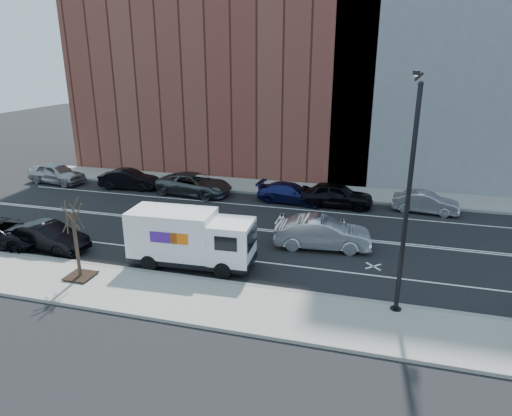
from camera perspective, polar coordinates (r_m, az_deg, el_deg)
The scene contains 20 objects.
ground at distance 27.03m, azimuth 1.89°, elevation -2.87°, with size 120.00×120.00×0.00m, color black.
sidewalk_near at distance 19.40m, azimuth -4.45°, elevation -11.87°, with size 44.00×3.60×0.15m, color gray.
sidewalk_far at distance 35.17m, azimuth 5.31°, elevation 2.33°, with size 44.00×3.60×0.15m, color gray.
curb_near at distance 20.88m, azimuth -2.75°, elevation -9.45°, with size 44.00×0.25×0.17m, color gray.
curb_far at distance 33.47m, azimuth 4.74°, elevation 1.51°, with size 44.00×0.25×0.17m, color gray.
road_markings at distance 27.03m, azimuth 1.89°, elevation -2.86°, with size 40.00×8.60×0.01m, color white, non-canonical shape.
bldg_brick at distance 42.41m, azimuth -3.79°, elevation 20.08°, with size 26.00×10.00×22.00m, color brown.
bldg_concrete at distance 40.64m, azimuth 26.06°, elevation 21.27°, with size 20.00×10.00×26.00m, color slate.
streetlight at distance 18.23m, azimuth 18.50°, elevation 2.30°, with size 0.44×4.02×9.34m.
street_tree at distance 22.26m, azimuth -21.45°, elevation -5.06°, with size 1.20×1.20×3.75m.
fedex_van at distance 22.37m, azimuth -8.25°, elevation -3.72°, with size 6.24×2.42×2.81m.
far_parked_a at distance 40.22m, azimuth -23.65°, elevation 4.01°, with size 1.95×4.84×1.65m, color #9E9DA2.
far_parked_b at distance 36.65m, azimuth -15.58°, elevation 3.47°, with size 1.58×4.53×1.49m, color black.
far_parked_c at distance 34.13m, azimuth -7.72°, elevation 2.98°, with size 2.62×5.68×1.58m, color #46494D.
far_parked_d at distance 32.11m, azimuth 4.34°, elevation 1.89°, with size 1.92×4.71×1.37m, color #171B52.
far_parked_e at distance 31.56m, azimuth 10.02°, elevation 1.64°, with size 1.97×4.90×1.67m, color black.
far_parked_f at distance 31.93m, azimuth 20.44°, elevation 0.65°, with size 1.46×4.19×1.38m, color #A3A3A8.
driving_sedan at distance 24.67m, azimuth 8.30°, elevation -3.13°, with size 1.78×5.09×1.68m, color silver.
near_parked_rear_a at distance 26.61m, azimuth -24.48°, elevation -3.30°, with size 1.54×4.41×1.45m, color black.
near_parked_rear_b at distance 28.32m, azimuth -29.11°, elevation -2.75°, with size 2.40×5.20×1.44m, color black.
Camera 1 is at (5.89, -24.46, 9.91)m, focal length 32.00 mm.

